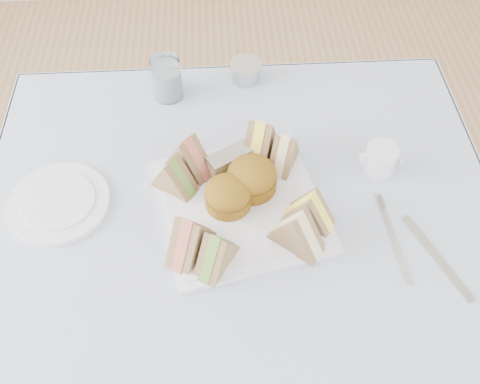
{
  "coord_description": "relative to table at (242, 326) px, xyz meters",
  "views": [
    {
      "loc": [
        -0.03,
        -0.53,
        1.6
      ],
      "look_at": [
        0.0,
        0.08,
        0.8
      ],
      "focal_mm": 40.0,
      "sensor_mm": 36.0,
      "label": 1
    }
  ],
  "objects": [
    {
      "name": "serving_plate",
      "position": [
        0.0,
        0.08,
        0.38
      ],
      "size": [
        0.37,
        0.37,
        0.01
      ],
      "primitive_type": "cube",
      "rotation": [
        0.0,
        0.0,
        0.22
      ],
      "color": "white",
      "rests_on": "tablecloth"
    },
    {
      "name": "tablecloth",
      "position": [
        0.0,
        0.0,
        0.37
      ],
      "size": [
        1.02,
        1.02,
        0.01
      ],
      "primitive_type": "cube",
      "color": "silver",
      "rests_on": "table"
    },
    {
      "name": "pastry_slice",
      "position": [
        -0.01,
        0.18,
        0.41
      ],
      "size": [
        0.1,
        0.08,
        0.04
      ],
      "primitive_type": "cube",
      "rotation": [
        0.0,
        0.0,
        0.53
      ],
      "color": "#C0B88F",
      "rests_on": "serving_plate"
    },
    {
      "name": "sandwich_fr_a",
      "position": [
        0.13,
        0.04,
        0.43
      ],
      "size": [
        0.1,
        0.09,
        0.08
      ],
      "primitive_type": null,
      "rotation": [
        0.0,
        0.0,
        -0.51
      ],
      "color": "#9E7656",
      "rests_on": "serving_plate"
    },
    {
      "name": "sandwich_fl_a",
      "position": [
        -0.09,
        -0.01,
        0.43
      ],
      "size": [
        0.1,
        0.12,
        0.09
      ],
      "primitive_type": null,
      "rotation": [
        0.0,
        0.0,
        1.02
      ],
      "color": "#9E7656",
      "rests_on": "serving_plate"
    },
    {
      "name": "knife",
      "position": [
        0.35,
        -0.05,
        0.38
      ],
      "size": [
        0.09,
        0.19,
        0.0
      ],
      "primitive_type": "cube",
      "rotation": [
        0.0,
        0.0,
        0.38
      ],
      "color": "#B6B6B6",
      "rests_on": "tablecloth"
    },
    {
      "name": "water_glass",
      "position": [
        -0.15,
        0.42,
        0.43
      ],
      "size": [
        0.07,
        0.07,
        0.1
      ],
      "primitive_type": "cylinder",
      "rotation": [
        0.0,
        0.0,
        0.06
      ],
      "color": "white",
      "rests_on": "tablecloth"
    },
    {
      "name": "side_plate",
      "position": [
        -0.35,
        0.11,
        0.38
      ],
      "size": [
        0.25,
        0.25,
        0.01
      ],
      "primitive_type": "cylinder",
      "rotation": [
        0.0,
        0.0,
        0.36
      ],
      "color": "white",
      "rests_on": "tablecloth"
    },
    {
      "name": "sandwich_bl_b",
      "position": [
        -0.1,
        0.18,
        0.43
      ],
      "size": [
        0.11,
        0.1,
        0.09
      ],
      "primitive_type": null,
      "rotation": [
        0.0,
        0.0,
        2.42
      ],
      "color": "#9E7656",
      "rests_on": "serving_plate"
    },
    {
      "name": "sandwich_br_b",
      "position": [
        0.05,
        0.21,
        0.44
      ],
      "size": [
        0.09,
        0.12,
        0.09
      ],
      "primitive_type": null,
      "rotation": [
        0.0,
        0.0,
        -1.96
      ],
      "color": "#9E7656",
      "rests_on": "serving_plate"
    },
    {
      "name": "sandwich_fr_b",
      "position": [
        0.1,
        -0.01,
        0.43
      ],
      "size": [
        0.11,
        0.1,
        0.09
      ],
      "primitive_type": null,
      "rotation": [
        0.0,
        0.0,
        -0.69
      ],
      "color": "#9E7656",
      "rests_on": "serving_plate"
    },
    {
      "name": "sandwich_br_a",
      "position": [
        0.09,
        0.18,
        0.43
      ],
      "size": [
        0.08,
        0.1,
        0.08
      ],
      "primitive_type": null,
      "rotation": [
        0.0,
        0.0,
        -1.99
      ],
      "color": "#9E7656",
      "rests_on": "serving_plate"
    },
    {
      "name": "sandwich_fl_b",
      "position": [
        -0.05,
        -0.04,
        0.43
      ],
      "size": [
        0.09,
        0.1,
        0.08
      ],
      "primitive_type": null,
      "rotation": [
        0.0,
        0.0,
        1.0
      ],
      "color": "#9E7656",
      "rests_on": "serving_plate"
    },
    {
      "name": "scone_left",
      "position": [
        -0.02,
        0.08,
        0.42
      ],
      "size": [
        0.11,
        0.11,
        0.06
      ],
      "primitive_type": "cylinder",
      "rotation": [
        0.0,
        0.0,
        0.27
      ],
      "color": "#8B6418",
      "rests_on": "serving_plate"
    },
    {
      "name": "table",
      "position": [
        0.0,
        0.0,
        0.0
      ],
      "size": [
        0.9,
        0.9,
        0.74
      ],
      "primitive_type": "cube",
      "color": "brown",
      "rests_on": "floor"
    },
    {
      "name": "fork",
      "position": [
        0.28,
        -0.02,
        0.38
      ],
      "size": [
        0.02,
        0.16,
        0.0
      ],
      "primitive_type": "cube",
      "rotation": [
        0.0,
        0.0,
        0.07
      ],
      "color": "#B6B6B6",
      "rests_on": "tablecloth"
    },
    {
      "name": "creamer_jug",
      "position": [
        0.29,
        0.17,
        0.4
      ],
      "size": [
        0.07,
        0.07,
        0.06
      ],
      "primitive_type": "cylinder",
      "rotation": [
        0.0,
        0.0,
        0.14
      ],
      "color": "white",
      "rests_on": "tablecloth"
    },
    {
      "name": "floor",
      "position": [
        0.0,
        0.0,
        -0.37
      ],
      "size": [
        4.0,
        4.0,
        0.0
      ],
      "primitive_type": "plane",
      "color": "#9E7751",
      "rests_on": "ground"
    },
    {
      "name": "tea_strainer",
      "position": [
        0.04,
        0.46,
        0.4
      ],
      "size": [
        0.09,
        0.09,
        0.04
      ],
      "primitive_type": "cylinder",
      "rotation": [
        0.0,
        0.0,
        0.25
      ],
      "color": "#B6B6B6",
      "rests_on": "tablecloth"
    },
    {
      "name": "scone_right",
      "position": [
        0.03,
        0.12,
        0.42
      ],
      "size": [
        0.14,
        0.14,
        0.07
      ],
      "primitive_type": "cylinder",
      "rotation": [
        0.0,
        0.0,
        0.6
      ],
      "color": "#8B6418",
      "rests_on": "serving_plate"
    },
    {
      "name": "sandwich_bl_a",
      "position": [
        -0.13,
        0.13,
        0.43
      ],
      "size": [
        0.1,
        0.09,
        0.08
      ],
      "primitive_type": null,
      "rotation": [
        0.0,
        0.0,
        2.52
      ],
      "color": "#9E7656",
      "rests_on": "serving_plate"
    }
  ]
}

